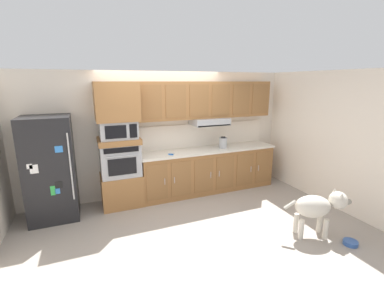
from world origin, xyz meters
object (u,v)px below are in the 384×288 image
(dog, at_px, (319,206))
(refrigerator, at_px, (51,169))
(built_in_oven, at_px, (120,159))
(microwave, at_px, (118,129))
(dog_food_bowl, at_px, (351,243))
(electric_kettle, at_px, (223,143))
(screwdriver, at_px, (171,154))

(dog, bearing_deg, refrigerator, 169.81)
(refrigerator, distance_m, built_in_oven, 1.15)
(built_in_oven, relative_size, microwave, 1.09)
(refrigerator, xyz_separation_m, built_in_oven, (1.15, 0.07, 0.02))
(built_in_oven, bearing_deg, dog_food_bowl, -42.20)
(built_in_oven, xyz_separation_m, electric_kettle, (2.13, -0.05, 0.13))
(built_in_oven, xyz_separation_m, microwave, (0.00, -0.00, 0.56))
(refrigerator, height_order, built_in_oven, refrigerator)
(electric_kettle, relative_size, dog, 0.24)
(refrigerator, bearing_deg, microwave, 3.38)
(dog_food_bowl, bearing_deg, refrigerator, 147.77)
(dog, distance_m, dog_food_bowl, 0.65)
(electric_kettle, height_order, dog, electric_kettle)
(microwave, xyz_separation_m, electric_kettle, (2.13, -0.05, -0.43))
(built_in_oven, bearing_deg, dog, -40.54)
(screwdriver, relative_size, dog_food_bowl, 0.84)
(screwdriver, xyz_separation_m, dog_food_bowl, (1.92, -2.43, -0.90))
(built_in_oven, xyz_separation_m, dog, (2.59, -2.21, -0.42))
(electric_kettle, bearing_deg, microwave, 178.73)
(refrigerator, distance_m, microwave, 1.29)
(dog_food_bowl, bearing_deg, microwave, 137.80)
(refrigerator, bearing_deg, screwdriver, -2.55)
(dog, bearing_deg, dog_food_bowl, -34.69)
(dog_food_bowl, bearing_deg, built_in_oven, 137.80)
(microwave, xyz_separation_m, dog_food_bowl, (2.86, -2.59, -1.43))
(refrigerator, height_order, dog_food_bowl, refrigerator)
(refrigerator, xyz_separation_m, electric_kettle, (3.28, 0.02, 0.15))
(screwdriver, relative_size, electric_kettle, 0.70)
(dog, xyz_separation_m, dog_food_bowl, (0.27, -0.38, -0.45))
(built_in_oven, bearing_deg, screwdriver, -9.70)
(dog, bearing_deg, screwdriver, 148.46)
(electric_kettle, relative_size, dog_food_bowl, 1.20)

